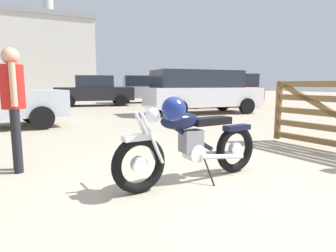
# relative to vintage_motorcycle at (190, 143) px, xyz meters

# --- Properties ---
(ground_plane) EXTENTS (80.00, 80.00, 0.00)m
(ground_plane) POSITION_rel_vintage_motorcycle_xyz_m (0.13, -0.20, -0.49)
(ground_plane) COLOR tan
(vintage_motorcycle) EXTENTS (2.07, 0.73, 1.07)m
(vintage_motorcycle) POSITION_rel_vintage_motorcycle_xyz_m (0.00, 0.00, 0.00)
(vintage_motorcycle) COLOR black
(vintage_motorcycle) RESTS_ON ground_plane
(bystander) EXTENTS (0.30, 0.46, 1.66)m
(bystander) POSITION_rel_vintage_motorcycle_xyz_m (-1.94, 1.37, 0.53)
(bystander) COLOR black
(bystander) RESTS_ON ground_plane
(red_hatchback_near) EXTENTS (4.91, 2.51, 1.74)m
(red_hatchback_near) POSITION_rel_vintage_motorcycle_xyz_m (7.08, 10.06, 0.45)
(red_hatchback_near) COLOR black
(red_hatchback_near) RESTS_ON ground_plane
(white_estate_far) EXTENTS (4.74, 2.07, 1.74)m
(white_estate_far) POSITION_rel_vintage_motorcycle_xyz_m (4.38, 7.25, 0.45)
(white_estate_far) COLOR black
(white_estate_far) RESTS_ON ground_plane
(silver_sedan_mid) EXTENTS (4.95, 2.61, 1.74)m
(silver_sedan_mid) POSITION_rel_vintage_motorcycle_xyz_m (4.93, 15.00, 0.45)
(silver_sedan_mid) COLOR black
(silver_sedan_mid) RESTS_ON ground_plane
(blue_hatchback_right) EXTENTS (4.39, 2.33, 1.67)m
(blue_hatchback_right) POSITION_rel_vintage_motorcycle_xyz_m (1.20, 13.56, 0.34)
(blue_hatchback_right) COLOR black
(blue_hatchback_right) RESTS_ON ground_plane
(industrial_building) EXTENTS (16.94, 10.79, 17.80)m
(industrial_building) POSITION_rel_vintage_motorcycle_xyz_m (-4.24, 33.29, 3.81)
(industrial_building) COLOR beige
(industrial_building) RESTS_ON ground_plane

